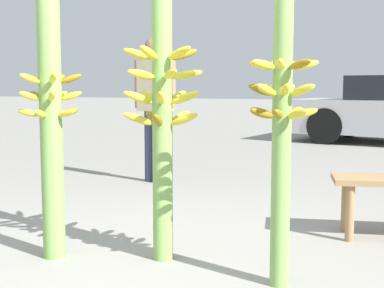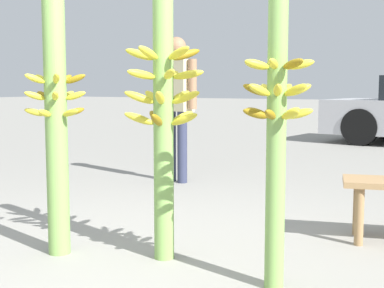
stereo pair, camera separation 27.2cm
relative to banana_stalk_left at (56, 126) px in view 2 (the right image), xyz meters
The scene contains 5 objects.
ground_plane 1.03m from the banana_stalk_left, ahead, with size 80.00×80.00×0.00m, color gray.
banana_stalk_left is the anchor object (origin of this frame).
banana_stalk_center 0.68m from the banana_stalk_left, 21.19° to the left, with size 0.49×0.49×1.65m.
banana_stalk_right 1.41m from the banana_stalk_left, ahead, with size 0.37×0.37×1.73m.
vendor_person 2.66m from the banana_stalk_left, 104.84° to the left, with size 0.58×0.26×1.60m.
Camera 2 is at (1.75, -2.40, 1.06)m, focal length 50.00 mm.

